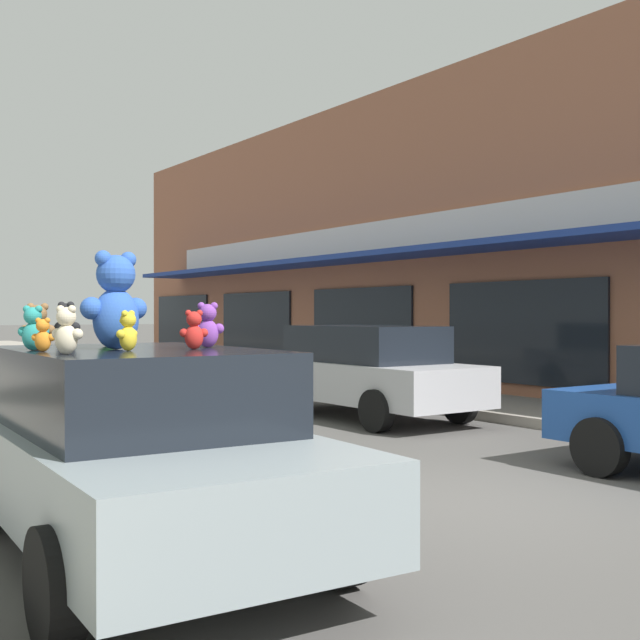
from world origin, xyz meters
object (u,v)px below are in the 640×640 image
Objects in this scene: plush_art_car at (135,447)px; teddy_bear_purple at (208,326)px; teddy_bear_cream at (66,331)px; teddy_bear_brown at (38,327)px; teddy_bear_red at (194,330)px; teddy_bear_teal at (33,329)px; teddy_bear_black at (66,324)px; teddy_bear_yellow at (128,331)px; teddy_bear_giant at (116,302)px; teddy_bear_green at (107,323)px; teddy_bear_orange at (43,335)px; parked_car_far_center at (364,369)px.

teddy_bear_purple reaches higher than plush_art_car.
plush_art_car is at bearing -84.69° from teddy_bear_cream.
teddy_bear_purple reaches higher than teddy_bear_brown.
teddy_bear_brown is 0.85m from teddy_bear_cream.
teddy_bear_cream is (-0.98, -0.23, 0.01)m from teddy_bear_red.
teddy_bear_black is at bearing -78.65° from teddy_bear_teal.
teddy_bear_yellow is at bearing 18.27° from teddy_bear_red.
teddy_bear_giant reaches higher than teddy_bear_green.
teddy_bear_orange is at bearing -172.05° from plush_art_car.
teddy_bear_yellow is at bearing 40.49° from teddy_bear_purple.
teddy_bear_giant is 0.76m from teddy_bear_cream.
teddy_bear_green is at bearing -177.33° from teddy_bear_black.
teddy_bear_giant reaches higher than teddy_bear_yellow.
teddy_bear_black reaches higher than teddy_bear_yellow.
teddy_bear_orange is at bearing -57.84° from teddy_bear_yellow.
teddy_bear_black reaches higher than teddy_bear_brown.
parked_car_far_center is at bearing -116.23° from teddy_bear_red.
teddy_bear_green reaches higher than parked_car_far_center.
teddy_bear_red is at bearing 174.95° from teddy_bear_black.
parked_car_far_center is at bearing 42.88° from plush_art_car.
teddy_bear_teal reaches higher than parked_car_far_center.
teddy_bear_red is at bearing 48.17° from teddy_bear_green.
teddy_bear_brown is at bearing -87.20° from teddy_bear_yellow.
teddy_bear_giant is 2.24× the size of teddy_bear_teal.
parked_car_far_center is at bearing -83.96° from teddy_bear_black.
teddy_bear_orange is 0.64× the size of teddy_bear_black.
teddy_bear_red is (0.32, -0.31, 0.85)m from plush_art_car.
teddy_bear_teal is 0.69m from teddy_bear_yellow.
teddy_bear_black is 1.28m from teddy_bear_purple.
teddy_bear_brown is at bearing 5.38° from teddy_bear_purple.
teddy_bear_green is 1.10× the size of teddy_bear_purple.
teddy_bear_purple is at bearing -139.58° from teddy_bear_orange.
teddy_bear_brown is at bearing -35.58° from teddy_bear_green.
teddy_bear_black is at bearing -121.80° from teddy_bear_yellow.
teddy_bear_teal is 0.91× the size of teddy_bear_purple.
plush_art_car is 13.19× the size of teddy_bear_brown.
teddy_bear_cream is 0.56m from teddy_bear_yellow.
teddy_bear_cream is at bearing 45.16° from teddy_bear_purple.
teddy_bear_purple reaches higher than teddy_bear_teal.
teddy_bear_giant reaches higher than teddy_bear_orange.
teddy_bear_brown is at bearing -144.20° from parked_car_far_center.
teddy_bear_orange is 1.12m from teddy_bear_black.
teddy_bear_green is 0.08× the size of parked_car_far_center.
teddy_bear_cream is (0.01, -0.48, 0.04)m from teddy_bear_orange.
teddy_bear_red is 0.06× the size of parked_car_far_center.
teddy_bear_teal is (-0.52, 0.19, -0.19)m from teddy_bear_giant.
teddy_bear_purple is (0.54, -0.08, 0.87)m from plush_art_car.
teddy_bear_giant is 2.48× the size of teddy_bear_red.
teddy_bear_cream reaches higher than plush_art_car.
teddy_bear_purple reaches higher than teddy_bear_cream.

